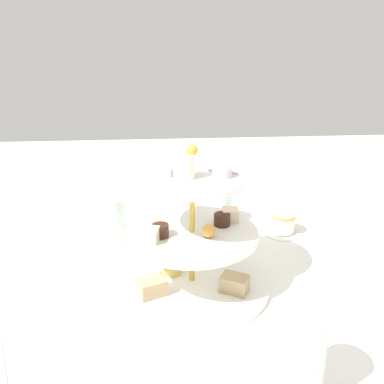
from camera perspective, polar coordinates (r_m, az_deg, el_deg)
name	(u,v)px	position (r m, az deg, el deg)	size (l,w,h in m)	color
ground_plane	(192,284)	(0.78, 0.00, -12.78)	(2.40, 2.40, 0.00)	white
tiered_serving_stand	(192,244)	(0.74, -0.04, -7.35)	(0.29, 0.29, 0.27)	white
water_glass_tall_right	(297,358)	(0.55, 14.47, -21.61)	(0.07, 0.07, 0.13)	silver
water_glass_short_left	(219,208)	(1.02, 3.85, -2.21)	(0.06, 0.06, 0.08)	silver
teacup_with_saucer	(283,224)	(0.98, 12.57, -4.36)	(0.09, 0.09, 0.05)	white
butter_knife_right	(373,284)	(0.85, 24.04, -11.72)	(0.17, 0.01, 0.00)	silver
water_glass_mid_back	(113,219)	(0.94, -11.01, -3.71)	(0.06, 0.06, 0.10)	silver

